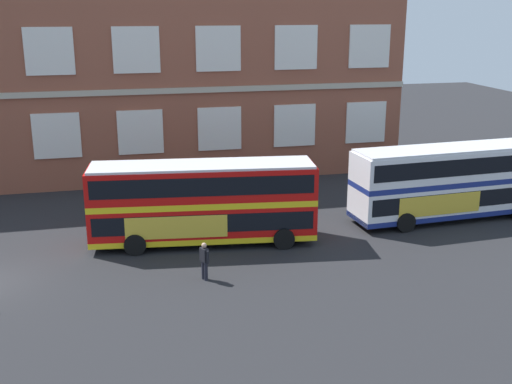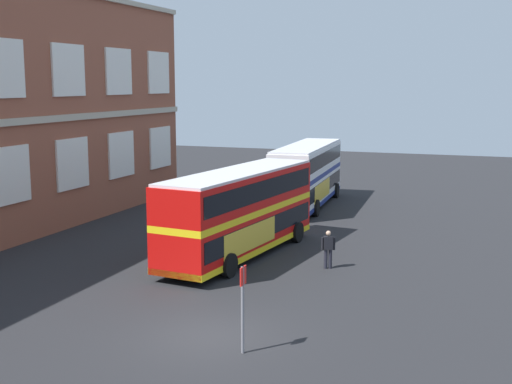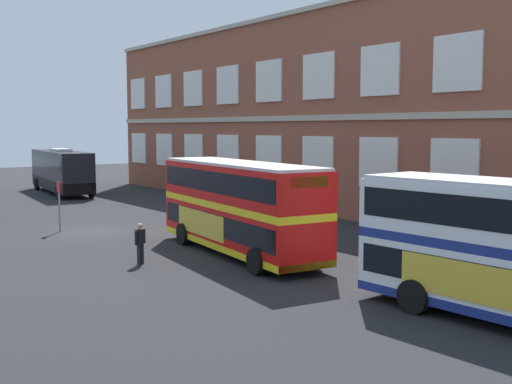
# 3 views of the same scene
# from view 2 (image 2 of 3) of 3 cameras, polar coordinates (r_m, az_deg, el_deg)

# --- Properties ---
(ground_plane) EXTENTS (120.00, 120.00, 0.00)m
(ground_plane) POSITION_cam_2_polar(r_m,az_deg,el_deg) (23.15, -8.70, -11.33)
(ground_plane) COLOR #232326
(double_decker_near) EXTENTS (11.23, 3.88, 4.07)m
(double_decker_near) POSITION_cam_2_polar(r_m,az_deg,el_deg) (31.47, -1.41, -1.65)
(double_decker_near) COLOR red
(double_decker_near) RESTS_ON ground
(double_decker_middle) EXTENTS (11.14, 3.37, 4.07)m
(double_decker_middle) POSITION_cam_2_polar(r_m,az_deg,el_deg) (44.55, 4.36, 1.54)
(double_decker_middle) COLOR silver
(double_decker_middle) RESTS_ON ground
(waiting_passenger) EXTENTS (0.39, 0.62, 1.70)m
(waiting_passenger) POSITION_cam_2_polar(r_m,az_deg,el_deg) (29.80, 6.13, -4.72)
(waiting_passenger) COLOR black
(waiting_passenger) RESTS_ON ground
(bus_stand_flag) EXTENTS (0.44, 0.10, 2.70)m
(bus_stand_flag) POSITION_cam_2_polar(r_m,az_deg,el_deg) (20.39, -1.13, -9.22)
(bus_stand_flag) COLOR slate
(bus_stand_flag) RESTS_ON ground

